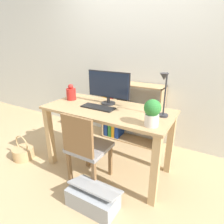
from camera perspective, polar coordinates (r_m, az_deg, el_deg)
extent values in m
plane|color=tan|center=(2.45, -1.21, -16.21)|extent=(10.00, 10.00, 0.00)
cube|color=silver|center=(2.81, 8.92, 16.98)|extent=(8.00, 0.05, 2.60)
cube|color=tan|center=(2.08, -1.36, 0.77)|extent=(1.43, 0.67, 0.03)
cube|color=tan|center=(2.44, -18.40, -7.19)|extent=(0.07, 0.07, 0.75)
cube|color=tan|center=(1.81, 12.91, -17.28)|extent=(0.07, 0.07, 0.75)
cube|color=tan|center=(2.80, -9.99, -2.72)|extent=(0.07, 0.07, 0.75)
cube|color=tan|center=(2.27, 17.26, -9.23)|extent=(0.07, 0.07, 0.75)
cylinder|color=#232326|center=(2.23, -1.09, 2.73)|extent=(0.16, 0.16, 0.02)
cylinder|color=#232326|center=(2.21, -1.10, 3.83)|extent=(0.04, 0.04, 0.07)
cube|color=#232326|center=(2.17, -1.05, 8.36)|extent=(0.54, 0.02, 0.31)
cube|color=#192338|center=(2.17, -1.13, 8.33)|extent=(0.52, 0.03, 0.28)
cube|color=black|center=(2.09, -4.29, 1.43)|extent=(0.38, 0.14, 0.02)
cylinder|color=#B2231E|center=(2.43, -12.33, 5.34)|extent=(0.12, 0.12, 0.14)
sphere|color=#B2231E|center=(2.40, -12.51, 7.55)|extent=(0.07, 0.07, 0.07)
cylinder|color=#2D2D33|center=(1.92, 15.26, -0.95)|extent=(0.10, 0.10, 0.02)
cylinder|color=#2D2D33|center=(1.86, 15.88, 5.20)|extent=(0.02, 0.02, 0.41)
cylinder|color=#2D2D33|center=(1.77, 16.11, 11.20)|extent=(0.01, 0.10, 0.01)
cone|color=#2D2D33|center=(1.72, 15.62, 10.35)|extent=(0.08, 0.08, 0.06)
cylinder|color=silver|center=(1.67, 11.96, -2.40)|extent=(0.12, 0.12, 0.11)
sphere|color=#2D7A33|center=(1.63, 12.25, 1.27)|extent=(0.15, 0.15, 0.15)
cube|color=gray|center=(2.06, -6.82, -10.59)|extent=(0.40, 0.40, 0.04)
cube|color=brown|center=(1.83, -10.55, -7.21)|extent=(0.36, 0.03, 0.40)
cube|color=brown|center=(2.17, -12.81, -16.05)|extent=(0.04, 0.04, 0.39)
cube|color=brown|center=(2.00, -5.48, -19.15)|extent=(0.04, 0.04, 0.39)
cube|color=brown|center=(2.37, -7.48, -12.19)|extent=(0.04, 0.04, 0.39)
cube|color=brown|center=(2.21, -0.53, -14.55)|extent=(0.04, 0.04, 0.39)
cube|color=tan|center=(3.04, -1.79, 1.18)|extent=(0.02, 0.28, 0.91)
cube|color=tan|center=(2.71, 14.76, -2.03)|extent=(0.02, 0.28, 0.91)
cube|color=tan|center=(3.03, 5.69, -8.22)|extent=(0.92, 0.28, 0.02)
cube|color=tan|center=(2.72, 6.36, 8.46)|extent=(0.92, 0.28, 0.02)
cube|color=tan|center=(2.85, 6.01, -0.34)|extent=(0.89, 0.28, 0.02)
cube|color=navy|center=(3.12, -0.92, -3.81)|extent=(0.06, 0.24, 0.32)
cube|color=#2D7F38|center=(3.10, 0.27, -4.66)|extent=(0.06, 0.24, 0.25)
cube|color=orange|center=(3.05, 1.29, -3.78)|extent=(0.05, 0.24, 0.38)
cube|color=navy|center=(3.05, 2.31, -5.10)|extent=(0.06, 0.24, 0.25)
cube|color=orange|center=(2.97, -1.04, 3.65)|extent=(0.06, 0.24, 0.27)
cube|color=black|center=(2.94, -0.08, 3.89)|extent=(0.04, 0.24, 0.31)
cube|color=red|center=(2.92, 0.90, 3.43)|extent=(0.05, 0.24, 0.28)
cube|color=beige|center=(2.89, 1.99, 2.96)|extent=(0.05, 0.24, 0.25)
cube|color=black|center=(2.87, 3.01, 2.94)|extent=(0.05, 0.24, 0.27)
cylinder|color=tan|center=(2.82, -25.37, -11.20)|extent=(0.27, 0.27, 0.15)
torus|color=tan|center=(2.75, -25.83, -8.66)|extent=(0.23, 0.02, 0.23)
cube|color=#999EA3|center=(1.94, -5.85, -24.83)|extent=(0.47, 0.25, 0.18)
cube|color=#999EA3|center=(1.89, -5.04, -21.81)|extent=(0.48, 0.24, 0.10)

